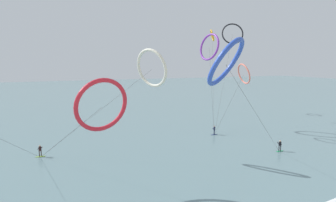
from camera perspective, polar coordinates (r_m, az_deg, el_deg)
sea_water at (r=115.93m, az=-16.64°, el=0.87°), size 400.00×200.00×0.08m
surfer_lime at (r=44.78m, az=-24.02°, el=-9.16°), size 1.40×0.70×1.70m
surfer_emerald at (r=46.47m, az=21.29°, el=-8.40°), size 1.40×0.61×1.70m
surfer_navy at (r=53.54m, az=9.14°, el=-5.85°), size 1.40×0.66×1.70m
kite_amber at (r=79.81m, az=8.77°, el=12.70°), size 15.11×25.56×21.98m
kite_charcoal at (r=70.46m, az=12.68°, el=12.87°), size 15.50×15.03×22.34m
kite_crimson at (r=28.58m, az=-13.03°, el=-0.83°), size 9.02×16.59×11.91m
kite_ivory at (r=38.49m, az=-3.28°, el=6.52°), size 16.23×9.50×15.15m
kite_coral at (r=53.02m, az=14.81°, el=5.22°), size 5.55×4.09×13.09m
kite_cobalt at (r=27.06m, az=11.43°, el=7.53°), size 19.35×12.18×15.62m
kite_violet at (r=58.22m, az=8.19°, el=10.55°), size 3.37×8.69×18.96m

